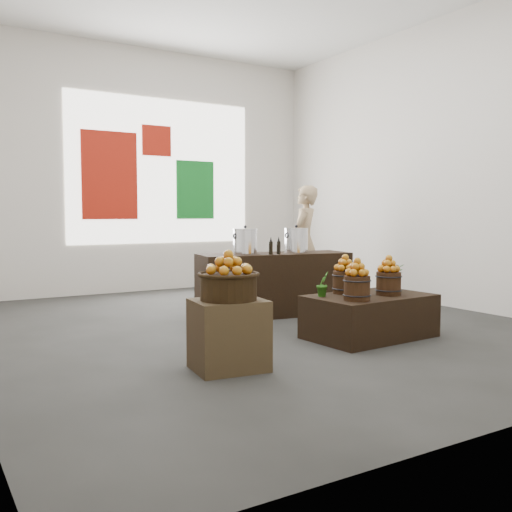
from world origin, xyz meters
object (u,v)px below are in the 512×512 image
display_table (370,316)px  stock_pot_left (245,242)px  shopper (304,241)px  stock_pot_center (296,241)px  counter (274,284)px  wicker_basket (229,287)px  crate (229,335)px

display_table → stock_pot_left: size_ratio=4.31×
shopper → stock_pot_center: bearing=13.1°
counter → stock_pot_left: stock_pot_left is taller
wicker_basket → shopper: shopper is taller
display_table → wicker_basket: bearing=-173.7°
crate → shopper: shopper is taller
display_table → counter: counter is taller
crate → counter: size_ratio=0.30×
crate → stock_pot_center: stock_pot_center is taller
crate → shopper: bearing=45.6°
crate → stock_pot_center: (2.02, 1.90, 0.65)m
wicker_basket → counter: size_ratio=0.24×
stock_pot_left → shopper: 1.95m
counter → stock_pot_left: size_ratio=6.47×
crate → display_table: size_ratio=0.45×
crate → shopper: 4.30m
counter → stock_pot_center: (0.30, -0.05, 0.54)m
shopper → display_table: bearing=30.4°
wicker_basket → counter: 2.61m
counter → shopper: size_ratio=1.12×
stock_pot_left → stock_pot_center: same height
stock_pot_center → shopper: bearing=50.0°
crate → display_table: (1.84, 0.32, -0.07)m
display_table → stock_pot_center: stock_pot_center is taller
shopper → counter: bearing=4.0°
wicker_basket → counter: bearing=48.6°
counter → stock_pot_left: 0.67m
stock_pot_left → shopper: shopper is taller
crate → wicker_basket: 0.40m
crate → counter: (1.72, 1.95, 0.10)m
wicker_basket → display_table: (1.84, 0.32, -0.47)m
wicker_basket → display_table: 1.93m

